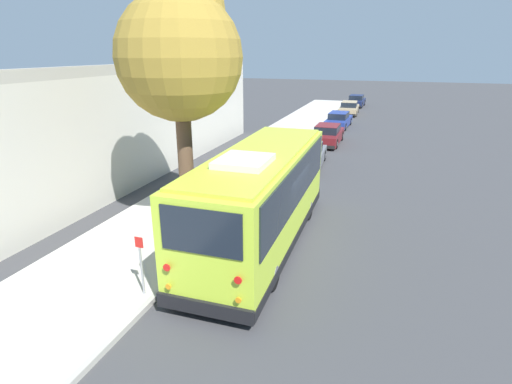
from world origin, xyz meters
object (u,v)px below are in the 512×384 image
(sign_post_near, at_px, (141,265))
(parked_sedan_maroon, at_px, (327,135))
(parked_sedan_gray, at_px, (308,156))
(street_tree, at_px, (181,49))
(shuttle_bus, at_px, (261,194))
(parked_sedan_blue, at_px, (339,120))
(sign_post_far, at_px, (179,232))
(parked_sedan_tan, at_px, (349,108))
(parked_sedan_navy, at_px, (356,101))

(sign_post_near, bearing_deg, parked_sedan_maroon, -4.40)
(parked_sedan_gray, height_order, street_tree, street_tree)
(shuttle_bus, relative_size, parked_sedan_blue, 1.88)
(parked_sedan_blue, relative_size, sign_post_far, 2.82)
(parked_sedan_blue, xyz_separation_m, sign_post_near, (-26.29, 1.39, 0.39))
(shuttle_bus, distance_m, parked_sedan_tan, 30.12)
(shuttle_bus, bearing_deg, parked_sedan_gray, 2.04)
(street_tree, bearing_deg, shuttle_bus, -100.52)
(parked_sedan_gray, height_order, parked_sedan_navy, parked_sedan_navy)
(parked_sedan_navy, relative_size, street_tree, 0.52)
(parked_sedan_blue, bearing_deg, sign_post_near, 179.13)
(street_tree, bearing_deg, sign_post_near, -167.67)
(shuttle_bus, relative_size, street_tree, 1.07)
(street_tree, bearing_deg, parked_sedan_maroon, -9.22)
(parked_sedan_gray, relative_size, street_tree, 0.57)
(parked_sedan_blue, relative_size, sign_post_near, 2.95)
(shuttle_bus, xyz_separation_m, parked_sedan_gray, (9.75, 0.46, -1.17))
(street_tree, height_order, sign_post_near, street_tree)
(parked_sedan_tan, relative_size, parked_sedan_navy, 1.08)
(parked_sedan_navy, height_order, sign_post_near, sign_post_near)
(parked_sedan_tan, bearing_deg, parked_sedan_blue, 178.26)
(parked_sedan_maroon, xyz_separation_m, sign_post_near, (-19.70, 1.52, 0.36))
(parked_sedan_gray, distance_m, parked_sedan_blue, 12.65)
(parked_sedan_tan, xyz_separation_m, sign_post_far, (-32.05, 1.41, 0.42))
(parked_sedan_navy, bearing_deg, sign_post_far, 179.94)
(parked_sedan_gray, xyz_separation_m, parked_sedan_tan, (20.35, -0.01, 0.01))
(parked_sedan_gray, relative_size, parked_sedan_blue, 1.00)
(parked_sedan_gray, xyz_separation_m, parked_sedan_navy, (26.69, -0.12, 0.02))
(parked_sedan_gray, xyz_separation_m, street_tree, (-9.22, 2.37, 5.47))
(sign_post_near, relative_size, sign_post_far, 0.95)
(parked_sedan_tan, relative_size, sign_post_near, 2.95)
(parked_sedan_navy, height_order, street_tree, street_tree)
(parked_sedan_blue, height_order, sign_post_near, sign_post_near)
(parked_sedan_maroon, bearing_deg, shuttle_bus, -178.53)
(parked_sedan_gray, distance_m, parked_sedan_maroon, 6.06)
(parked_sedan_tan, xyz_separation_m, sign_post_near, (-33.99, 1.41, 0.38))
(sign_post_near, bearing_deg, sign_post_far, 0.00)
(parked_sedan_navy, bearing_deg, parked_sedan_blue, -178.32)
(parked_sedan_maroon, distance_m, parked_sedan_blue, 6.59)
(street_tree, bearing_deg, parked_sedan_blue, -6.15)
(parked_sedan_tan, height_order, street_tree, street_tree)
(parked_sedan_maroon, bearing_deg, parked_sedan_gray, 179.14)
(parked_sedan_navy, relative_size, sign_post_near, 2.72)
(parked_sedan_blue, xyz_separation_m, parked_sedan_tan, (7.70, -0.02, 0.01))
(parked_sedan_maroon, relative_size, sign_post_far, 2.71)
(parked_sedan_navy, bearing_deg, shuttle_bus, -177.26)
(parked_sedan_maroon, distance_m, sign_post_far, 17.83)
(parked_sedan_navy, bearing_deg, parked_sedan_gray, -178.05)
(street_tree, xyz_separation_m, sign_post_far, (-2.48, -0.97, -5.05))
(parked_sedan_blue, relative_size, street_tree, 0.57)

